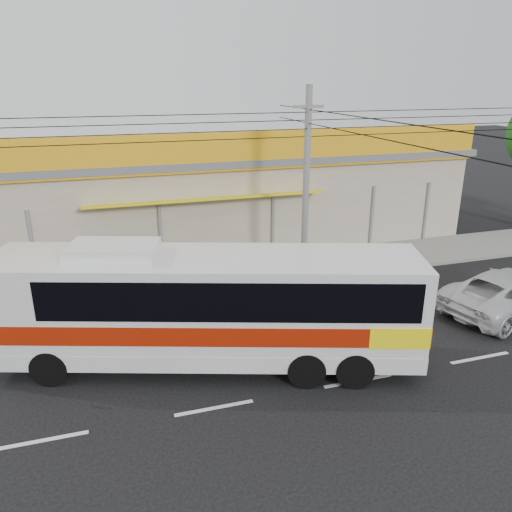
{
  "coord_description": "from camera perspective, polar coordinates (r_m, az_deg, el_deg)",
  "views": [
    {
      "loc": [
        -6.09,
        -12.78,
        7.79
      ],
      "look_at": [
        -1.51,
        2.0,
        2.24
      ],
      "focal_mm": 35.0,
      "sensor_mm": 36.0,
      "label": 1
    }
  ],
  "objects": [
    {
      "name": "motorbike_dark",
      "position": [
        20.4,
        -17.79,
        -1.55
      ],
      "size": [
        1.94,
        1.11,
        1.12
      ],
      "primitive_type": "imported",
      "rotation": [
        0.0,
        0.0,
        1.9
      ],
      "color": "black",
      "rests_on": "sidewalk"
    },
    {
      "name": "lane_markings",
      "position": [
        14.26,
        11.57,
        -13.82
      ],
      "size": [
        50.0,
        0.12,
        0.01
      ],
      "primitive_type": null,
      "color": "silver",
      "rests_on": "ground"
    },
    {
      "name": "white_car",
      "position": [
        19.51,
        26.79,
        -3.71
      ],
      "size": [
        5.72,
        3.76,
        1.46
      ],
      "primitive_type": "imported",
      "rotation": [
        0.0,
        0.0,
        1.85
      ],
      "color": "silver",
      "rests_on": "ground"
    },
    {
      "name": "coach_bus",
      "position": [
        13.88,
        -4.96,
        -5.27
      ],
      "size": [
        11.94,
        5.99,
        3.62
      ],
      "rotation": [
        0.0,
        0.0,
        -0.31
      ],
      "color": "silver",
      "rests_on": "ground"
    },
    {
      "name": "sidewalk",
      "position": [
        21.19,
        0.71,
        -1.61
      ],
      "size": [
        30.0,
        3.2,
        0.15
      ],
      "primitive_type": "cube",
      "color": "gray",
      "rests_on": "ground"
    },
    {
      "name": "ground",
      "position": [
        16.16,
        7.34,
        -9.26
      ],
      "size": [
        120.0,
        120.0,
        0.0
      ],
      "primitive_type": "plane",
      "color": "black",
      "rests_on": "ground"
    },
    {
      "name": "storefront_building",
      "position": [
        25.66,
        -3.12,
        7.36
      ],
      "size": [
        22.6,
        9.2,
        5.7
      ],
      "color": "#AB9E89",
      "rests_on": "ground"
    },
    {
      "name": "utility_pole",
      "position": [
        18.51,
        5.98,
        14.86
      ],
      "size": [
        34.0,
        14.0,
        7.57
      ],
      "color": "slate",
      "rests_on": "ground"
    }
  ]
}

